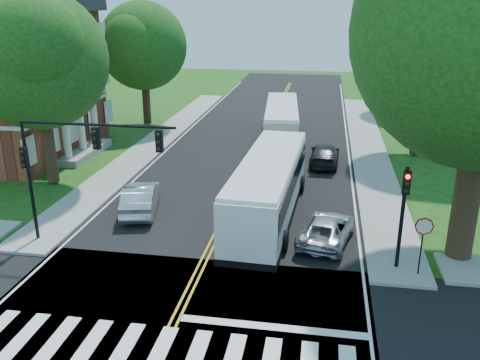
% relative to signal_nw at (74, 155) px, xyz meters
% --- Properties ---
extents(ground, '(140.00, 140.00, 0.00)m').
position_rel_signal_nw_xyz_m(ground, '(5.86, -6.43, -4.38)').
color(ground, '#1E4010').
rests_on(ground, ground).
extents(road, '(14.00, 96.00, 0.01)m').
position_rel_signal_nw_xyz_m(road, '(5.86, 11.57, -4.37)').
color(road, black).
rests_on(road, ground).
extents(cross_road, '(60.00, 12.00, 0.01)m').
position_rel_signal_nw_xyz_m(cross_road, '(5.86, -6.43, -4.37)').
color(cross_road, black).
rests_on(cross_road, ground).
extents(center_line, '(0.36, 70.00, 0.01)m').
position_rel_signal_nw_xyz_m(center_line, '(5.86, 15.57, -4.36)').
color(center_line, gold).
rests_on(center_line, road).
extents(edge_line_w, '(0.12, 70.00, 0.01)m').
position_rel_signal_nw_xyz_m(edge_line_w, '(-0.94, 15.57, -4.36)').
color(edge_line_w, silver).
rests_on(edge_line_w, road).
extents(edge_line_e, '(0.12, 70.00, 0.01)m').
position_rel_signal_nw_xyz_m(edge_line_e, '(12.66, 15.57, -4.36)').
color(edge_line_e, silver).
rests_on(edge_line_e, road).
extents(crosswalk, '(12.60, 3.00, 0.01)m').
position_rel_signal_nw_xyz_m(crosswalk, '(5.86, -6.93, -4.36)').
color(crosswalk, silver).
rests_on(crosswalk, road).
extents(stop_bar, '(6.60, 0.40, 0.01)m').
position_rel_signal_nw_xyz_m(stop_bar, '(9.36, -4.83, -4.36)').
color(stop_bar, silver).
rests_on(stop_bar, road).
extents(sidewalk_nw, '(2.60, 40.00, 0.15)m').
position_rel_signal_nw_xyz_m(sidewalk_nw, '(-2.44, 18.57, -4.30)').
color(sidewalk_nw, gray).
rests_on(sidewalk_nw, ground).
extents(sidewalk_ne, '(2.60, 40.00, 0.15)m').
position_rel_signal_nw_xyz_m(sidewalk_ne, '(14.16, 18.57, -4.30)').
color(sidewalk_ne, gray).
rests_on(sidewalk_ne, ground).
extents(tree_west_near, '(8.00, 8.00, 11.40)m').
position_rel_signal_nw_xyz_m(tree_west_near, '(-5.64, 7.57, 3.15)').
color(tree_west_near, '#352415').
rests_on(tree_west_near, ground).
extents(tree_west_far, '(7.60, 7.60, 10.67)m').
position_rel_signal_nw_xyz_m(tree_west_far, '(-5.14, 23.57, 2.62)').
color(tree_west_far, '#352415').
rests_on(tree_west_far, ground).
extents(tree_east_mid, '(8.40, 8.40, 11.93)m').
position_rel_signal_nw_xyz_m(tree_east_mid, '(17.36, 17.57, 3.48)').
color(tree_east_mid, '#352415').
rests_on(tree_east_mid, ground).
extents(tree_east_far, '(7.20, 7.20, 10.34)m').
position_rel_signal_nw_xyz_m(tree_east_far, '(18.36, 33.57, 2.48)').
color(tree_east_far, '#352415').
rests_on(tree_east_far, ground).
extents(signal_nw, '(7.15, 0.46, 5.66)m').
position_rel_signal_nw_xyz_m(signal_nw, '(0.00, 0.00, 0.00)').
color(signal_nw, black).
rests_on(signal_nw, ground).
extents(signal_ne, '(0.30, 0.46, 4.40)m').
position_rel_signal_nw_xyz_m(signal_ne, '(14.06, 0.01, -1.41)').
color(signal_ne, black).
rests_on(signal_ne, ground).
extents(stop_sign, '(0.76, 0.08, 2.53)m').
position_rel_signal_nw_xyz_m(stop_sign, '(14.86, -0.45, -2.35)').
color(stop_sign, black).
rests_on(stop_sign, ground).
extents(bus_lead, '(3.39, 12.32, 3.16)m').
position_rel_signal_nw_xyz_m(bus_lead, '(8.07, 4.75, -2.70)').
color(bus_lead, silver).
rests_on(bus_lead, road).
extents(bus_follow, '(3.48, 11.71, 2.99)m').
position_rel_signal_nw_xyz_m(bus_follow, '(7.38, 19.86, -2.79)').
color(bus_follow, silver).
rests_on(bus_follow, road).
extents(hatchback, '(2.64, 4.94, 1.55)m').
position_rel_signal_nw_xyz_m(hatchback, '(1.25, 4.26, -3.59)').
color(hatchback, silver).
rests_on(hatchback, road).
extents(suv, '(3.00, 4.89, 1.26)m').
position_rel_signal_nw_xyz_m(suv, '(11.12, 2.28, -3.74)').
color(suv, '#B4B7BB').
rests_on(suv, road).
extents(dark_sedan, '(2.13, 4.82, 1.38)m').
position_rel_signal_nw_xyz_m(dark_sedan, '(10.88, 14.37, -3.68)').
color(dark_sedan, black).
rests_on(dark_sedan, road).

